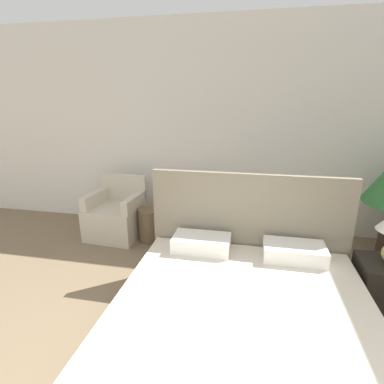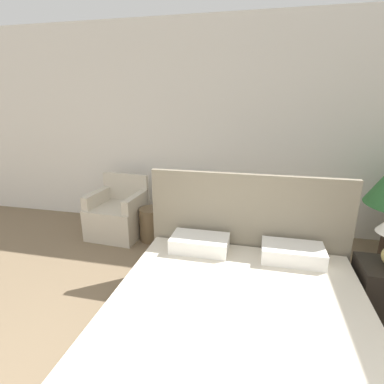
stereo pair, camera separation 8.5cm
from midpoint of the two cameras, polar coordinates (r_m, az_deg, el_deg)
wall_back at (r=4.29m, az=7.46°, el=11.73°), size 10.00×0.06×2.90m
bed at (r=2.39m, az=9.50°, el=-24.70°), size 1.93×2.19×1.18m
armchair_near_window_left at (r=4.34m, az=-13.40°, el=-4.56°), size 0.74×0.70×0.83m
armchair_near_window_right at (r=4.01m, az=0.03°, el=-5.93°), size 0.70×0.66×0.83m
nightstand at (r=3.21m, az=33.24°, el=-15.63°), size 0.44×0.42×0.51m
side_table at (r=4.13m, az=-7.14°, el=-6.10°), size 0.32×0.32×0.45m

